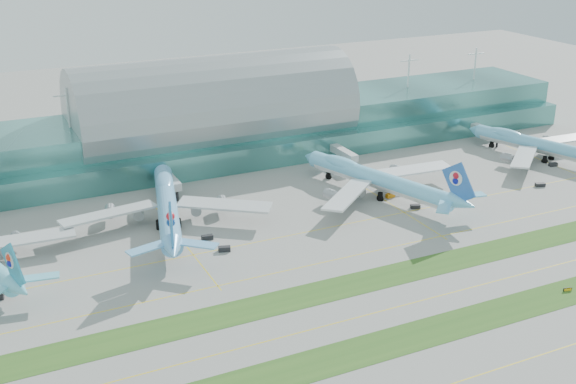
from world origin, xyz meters
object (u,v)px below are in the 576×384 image
terminal (214,124)px  airliner_b (167,204)px  airliner_d (540,145)px  airliner_c (377,178)px  taxiway_sign_east (568,289)px

terminal → airliner_b: size_ratio=4.22×
airliner_b → airliner_d: (164.19, -2.87, -0.58)m
terminal → airliner_b: (-39.85, -61.50, -7.31)m
airliner_c → taxiway_sign_east: (9.80, -86.03, -6.25)m
terminal → airliner_c: (38.48, -70.15, -7.44)m
airliner_b → airliner_c: 78.81m
airliner_b → taxiway_sign_east: size_ratio=31.40×
terminal → airliner_d: terminal is taller
airliner_b → taxiway_sign_east: (88.13, -94.68, -6.38)m
airliner_d → airliner_b: bearing=160.3°
airliner_c → airliner_d: airliner_c is taller
airliner_d → taxiway_sign_east: (-76.06, -91.82, -5.80)m
airliner_c → airliner_d: size_ratio=1.07×
terminal → airliner_c: 80.36m
airliner_d → airliner_c: bearing=165.2°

